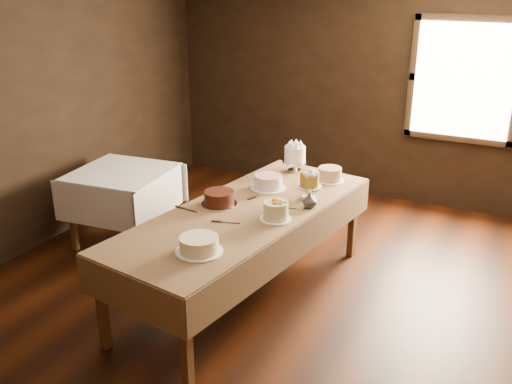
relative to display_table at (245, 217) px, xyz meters
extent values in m
cube|color=black|center=(0.01, 0.00, -0.78)|extent=(5.00, 6.00, 0.01)
cube|color=black|center=(0.01, 3.00, 0.62)|extent=(5.00, 0.02, 2.80)
cube|color=black|center=(-2.49, 0.00, 0.62)|extent=(0.02, 6.00, 2.80)
cube|color=#FFEABF|center=(1.31, 2.94, 0.82)|extent=(1.10, 0.05, 1.30)
cube|color=#4B3016|center=(-0.62, -1.19, -0.39)|extent=(0.08, 0.08, 0.77)
cube|color=#4B3016|center=(-0.24, 1.32, -0.39)|extent=(0.08, 0.08, 0.77)
cube|color=#4B3016|center=(0.24, -1.32, -0.39)|extent=(0.08, 0.08, 0.77)
cube|color=#4B3016|center=(0.62, 1.19, -0.39)|extent=(0.08, 0.08, 0.77)
cube|color=#4B3016|center=(0.00, 0.00, 0.03)|extent=(1.39, 2.79, 0.04)
cube|color=olive|center=(0.00, 0.00, 0.06)|extent=(1.46, 2.86, 0.01)
cube|color=#4B3016|center=(-2.05, 0.01, -0.40)|extent=(0.06, 0.06, 0.76)
cube|color=#4B3016|center=(-2.12, 0.78, -0.40)|extent=(0.06, 0.06, 0.76)
cube|color=#4B3016|center=(-1.28, 0.08, -0.40)|extent=(0.06, 0.06, 0.76)
cube|color=#4B3016|center=(-1.35, 0.85, -0.40)|extent=(0.06, 0.06, 0.76)
cube|color=#4B3016|center=(-1.70, 0.43, 0.00)|extent=(0.96, 0.96, 0.04)
cube|color=white|center=(-1.70, 0.43, 0.02)|extent=(1.04, 1.04, 0.01)
cylinder|color=silver|center=(-0.02, 1.16, 0.12)|extent=(0.26, 0.26, 0.12)
cylinder|color=white|center=(-0.02, 1.16, 0.26)|extent=(0.30, 0.30, 0.15)
cylinder|color=white|center=(0.40, 1.04, 0.07)|extent=(0.29, 0.29, 0.01)
cylinder|color=tan|center=(0.40, 1.04, 0.14)|extent=(0.23, 0.23, 0.12)
cylinder|color=white|center=(-0.05, 0.58, 0.07)|extent=(0.33, 0.33, 0.01)
cylinder|color=white|center=(-0.05, 0.58, 0.13)|extent=(0.36, 0.36, 0.11)
cylinder|color=white|center=(0.39, 0.52, 0.13)|extent=(0.23, 0.23, 0.13)
cylinder|color=#B8741A|center=(0.39, 0.52, 0.26)|extent=(0.21, 0.21, 0.14)
cylinder|color=silver|center=(-0.26, 0.02, 0.07)|extent=(0.32, 0.32, 0.01)
cylinder|color=#3B160C|center=(-0.26, 0.02, 0.13)|extent=(0.34, 0.34, 0.11)
cylinder|color=white|center=(0.32, -0.05, 0.07)|extent=(0.27, 0.27, 0.01)
cylinder|color=beige|center=(0.32, -0.05, 0.15)|extent=(0.26, 0.26, 0.15)
cylinder|color=white|center=(0.07, -0.84, 0.07)|extent=(0.36, 0.36, 0.01)
cylinder|color=#FAF1C1|center=(0.07, -0.84, 0.13)|extent=(0.38, 0.38, 0.11)
cube|color=silver|center=(0.02, -0.29, 0.07)|extent=(0.24, 0.09, 0.01)
cube|color=silver|center=(-0.03, 0.38, 0.07)|extent=(0.11, 0.23, 0.01)
cube|color=silver|center=(0.40, 0.24, 0.07)|extent=(0.23, 0.11, 0.01)
cube|color=silver|center=(-0.42, -0.22, 0.07)|extent=(0.24, 0.05, 0.01)
imported|color=#2D2823|center=(0.48, 0.32, 0.13)|extent=(0.13, 0.13, 0.13)
camera|label=1|loc=(2.15, -4.05, 2.02)|focal=40.39mm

